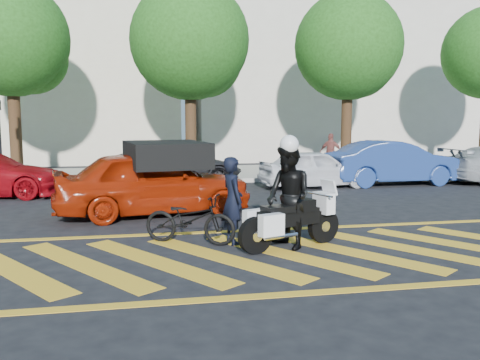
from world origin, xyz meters
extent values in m
plane|color=black|center=(0.00, 0.00, 0.00)|extent=(90.00, 90.00, 0.00)
cube|color=#9E998E|center=(0.00, 12.00, 0.07)|extent=(60.00, 5.00, 0.15)
cube|color=gold|center=(-3.90, 0.00, 0.00)|extent=(2.43, 3.21, 0.01)
cube|color=gold|center=(-2.80, 0.00, 0.00)|extent=(2.43, 3.21, 0.01)
cube|color=gold|center=(-1.70, 0.00, 0.00)|extent=(2.43, 3.21, 0.01)
cube|color=gold|center=(-0.60, 0.00, 0.00)|extent=(2.43, 3.21, 0.01)
cube|color=gold|center=(0.50, 0.00, 0.00)|extent=(2.43, 3.21, 0.01)
cube|color=gold|center=(1.60, 0.00, 0.00)|extent=(2.43, 3.21, 0.01)
cube|color=gold|center=(2.70, 0.00, 0.00)|extent=(2.43, 3.21, 0.01)
cube|color=gold|center=(3.80, 0.00, 0.00)|extent=(2.43, 3.21, 0.01)
cube|color=gold|center=(0.00, -1.90, 0.00)|extent=(12.00, 0.20, 0.01)
cube|color=gold|center=(0.00, 1.90, 0.00)|extent=(12.00, 0.20, 0.01)
cube|color=beige|center=(-8.00, 21.00, 5.00)|extent=(16.00, 8.00, 10.00)
cube|color=beige|center=(9.00, 21.00, 5.50)|extent=(16.00, 8.00, 11.00)
cylinder|color=black|center=(-6.50, 12.00, 2.00)|extent=(0.44, 0.44, 4.00)
sphere|color=#1E4813|center=(-6.50, 12.00, 5.16)|extent=(4.20, 4.20, 4.20)
sphere|color=#1E4813|center=(-5.90, 12.30, 4.53)|extent=(2.73, 2.73, 2.73)
cylinder|color=black|center=(0.00, 12.00, 2.00)|extent=(0.44, 0.44, 4.00)
sphere|color=#1E4813|center=(0.00, 12.00, 5.26)|extent=(4.60, 4.60, 4.60)
sphere|color=#1E4813|center=(0.60, 12.30, 4.58)|extent=(2.99, 2.99, 2.99)
cylinder|color=black|center=(6.50, 12.00, 2.00)|extent=(0.44, 0.44, 4.00)
sphere|color=#1E4813|center=(6.50, 12.00, 5.21)|extent=(4.40, 4.40, 4.40)
sphere|color=#1E4813|center=(7.10, 12.30, 4.55)|extent=(2.86, 2.86, 2.86)
imported|color=black|center=(-0.27, 0.93, 0.80)|extent=(0.50, 0.65, 1.60)
imported|color=black|center=(-1.04, 1.06, 0.46)|extent=(1.83, 1.30, 0.91)
cylinder|color=black|center=(-0.01, 0.15, 0.32)|extent=(0.64, 0.35, 0.63)
cylinder|color=silver|center=(-0.01, 0.15, 0.32)|extent=(0.23, 0.21, 0.19)
cylinder|color=black|center=(1.39, 0.67, 0.32)|extent=(0.64, 0.35, 0.63)
cylinder|color=silver|center=(1.39, 0.67, 0.32)|extent=(0.23, 0.21, 0.19)
cube|color=black|center=(0.65, 0.39, 0.56)|extent=(1.21, 0.65, 0.29)
cube|color=black|center=(0.92, 0.49, 0.75)|extent=(0.50, 0.42, 0.21)
cube|color=black|center=(0.42, 0.31, 0.73)|extent=(0.61, 0.49, 0.12)
cube|color=silver|center=(1.39, 0.67, 0.75)|extent=(0.34, 0.45, 0.38)
cube|color=silver|center=(0.05, 0.44, 0.53)|extent=(0.46, 0.31, 0.36)
cube|color=silver|center=(0.22, -0.03, 0.53)|extent=(0.46, 0.31, 0.36)
imported|color=black|center=(0.64, 0.41, 0.93)|extent=(0.97, 1.09, 1.85)
imported|color=#901C06|center=(-1.64, 4.00, 0.78)|extent=(4.82, 2.56, 1.56)
imported|color=black|center=(-0.90, 9.20, 0.66)|extent=(4.94, 2.71, 1.31)
imported|color=silver|center=(3.71, 7.84, 0.63)|extent=(3.86, 1.95, 1.26)
imported|color=navy|center=(6.62, 8.05, 0.76)|extent=(4.63, 1.71, 1.51)
imported|color=brown|center=(5.58, 11.30, 0.91)|extent=(0.96, 0.75, 1.52)
camera|label=1|loc=(-1.84, -8.09, 2.31)|focal=38.00mm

